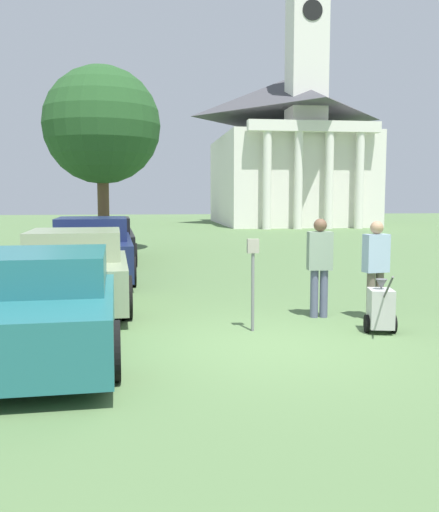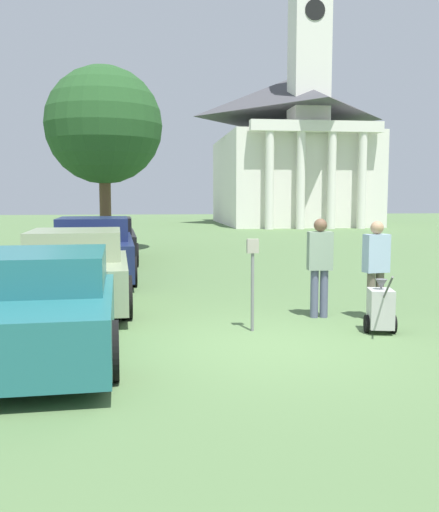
% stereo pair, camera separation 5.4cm
% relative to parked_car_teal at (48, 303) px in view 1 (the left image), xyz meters
% --- Properties ---
extents(ground_plane, '(120.00, 120.00, 0.00)m').
position_rel_parked_car_teal_xyz_m(ground_plane, '(3.00, -0.14, -0.66)').
color(ground_plane, '#517042').
extents(parked_car_teal, '(2.11, 5.06, 1.39)m').
position_rel_parked_car_teal_xyz_m(parked_car_teal, '(0.00, 0.00, 0.00)').
color(parked_car_teal, '#23666B').
rests_on(parked_car_teal, ground_plane).
extents(parked_car_sage, '(2.24, 4.97, 1.47)m').
position_rel_parked_car_teal_xyz_m(parked_car_sage, '(0.00, 3.33, 0.04)').
color(parked_car_sage, gray).
rests_on(parked_car_sage, ground_plane).
extents(parked_car_navy, '(2.28, 5.27, 1.58)m').
position_rel_parked_car_teal_xyz_m(parked_car_navy, '(0.00, 7.00, 0.08)').
color(parked_car_navy, '#19234C').
rests_on(parked_car_navy, ground_plane).
extents(parked_car_black, '(2.24, 4.84, 1.45)m').
position_rel_parked_car_teal_xyz_m(parked_car_black, '(-0.00, 10.71, 0.03)').
color(parked_car_black, black).
rests_on(parked_car_black, ground_plane).
extents(parking_meter, '(0.18, 0.09, 1.46)m').
position_rel_parked_car_teal_xyz_m(parking_meter, '(2.99, 0.72, 0.35)').
color(parking_meter, slate).
rests_on(parking_meter, ground_plane).
extents(person_worker, '(0.43, 0.24, 1.74)m').
position_rel_parked_car_teal_xyz_m(person_worker, '(4.35, 1.58, 0.34)').
color(person_worker, '#515670').
rests_on(person_worker, ground_plane).
extents(person_supervisor, '(0.45, 0.29, 1.70)m').
position_rel_parked_car_teal_xyz_m(person_supervisor, '(5.25, 1.28, 0.31)').
color(person_supervisor, '#665B4C').
rests_on(person_supervisor, ground_plane).
extents(equipment_cart, '(0.52, 1.00, 1.00)m').
position_rel_parked_car_teal_xyz_m(equipment_cart, '(4.95, 0.35, -0.27)').
color(equipment_cart, '#B2B2AD').
rests_on(equipment_cart, ground_plane).
extents(church, '(10.51, 14.13, 24.87)m').
position_rel_parked_car_teal_xyz_m(church, '(12.28, 34.84, 5.45)').
color(church, silver).
rests_on(church, ground_plane).
extents(shade_tree, '(4.44, 4.44, 7.03)m').
position_rel_parked_car_teal_xyz_m(shade_tree, '(-0.22, 14.44, 4.13)').
color(shade_tree, brown).
rests_on(shade_tree, ground_plane).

